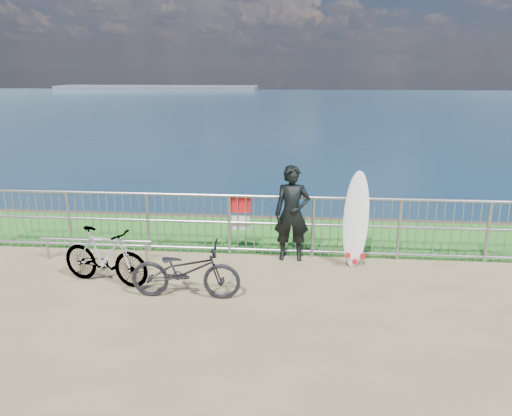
# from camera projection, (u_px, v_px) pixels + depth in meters

# --- Properties ---
(grass_strip) EXTENTS (120.00, 120.00, 0.00)m
(grass_strip) POSITION_uv_depth(u_px,v_px,m) (262.00, 234.00, 10.14)
(grass_strip) COLOR #24741F
(grass_strip) RESTS_ON ground
(seascape) EXTENTS (260.00, 260.00, 5.00)m
(seascape) POSITION_uv_depth(u_px,v_px,m) (158.00, 90.00, 153.68)
(seascape) COLOR brown
(seascape) RESTS_ON ground
(railing) EXTENTS (10.06, 0.10, 1.13)m
(railing) POSITION_uv_depth(u_px,v_px,m) (258.00, 224.00, 8.93)
(railing) COLOR gray
(railing) RESTS_ON ground
(surfer) EXTENTS (0.63, 0.43, 1.69)m
(surfer) POSITION_uv_depth(u_px,v_px,m) (292.00, 214.00, 8.66)
(surfer) COLOR black
(surfer) RESTS_ON ground
(surfboard) EXTENTS (0.51, 0.47, 1.64)m
(surfboard) POSITION_uv_depth(u_px,v_px,m) (356.00, 223.00, 8.45)
(surfboard) COLOR white
(surfboard) RESTS_ON ground
(bicycle_near) EXTENTS (1.63, 0.58, 0.85)m
(bicycle_near) POSITION_uv_depth(u_px,v_px,m) (186.00, 270.00, 7.31)
(bicycle_near) COLOR black
(bicycle_near) RESTS_ON ground
(bicycle_far) EXTENTS (1.59, 0.80, 0.92)m
(bicycle_far) POSITION_uv_depth(u_px,v_px,m) (105.00, 256.00, 7.78)
(bicycle_far) COLOR black
(bicycle_far) RESTS_ON ground
(bike_rack) EXTENTS (1.99, 0.05, 0.41)m
(bike_rack) POSITION_uv_depth(u_px,v_px,m) (96.00, 242.00, 8.72)
(bike_rack) COLOR gray
(bike_rack) RESTS_ON ground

